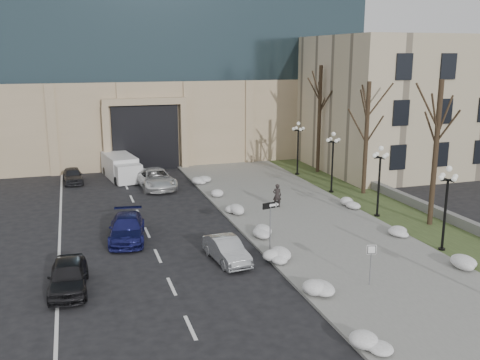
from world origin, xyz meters
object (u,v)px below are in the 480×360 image
object	(u,v)px
lamppost_b	(380,172)
car_c	(127,228)
lamppost_a	(447,197)
car_d	(155,179)
lamppost_d	(298,141)
pedestrian	(277,195)
one_way_sign	(273,211)
car_a	(68,276)
car_b	(227,250)
box_truck	(121,168)
lamppost_c	(333,154)
keep_sign	(371,256)
car_e	(73,175)

from	to	relation	value
lamppost_b	car_c	bearing A→B (deg)	178.06
lamppost_a	lamppost_b	xyz separation A→B (m)	(0.00, 6.50, 0.00)
car_d	lamppost_d	xyz separation A→B (m)	(12.59, 0.70, 2.31)
pedestrian	lamppost_b	xyz separation A→B (m)	(5.49, -3.94, 2.14)
one_way_sign	car_a	bearing A→B (deg)	175.75
car_b	box_truck	distance (m)	21.13
lamppost_c	lamppost_b	bearing A→B (deg)	-90.00
pedestrian	lamppost_c	xyz separation A→B (m)	(5.49, 2.56, 2.14)
pedestrian	lamppost_b	world-z (taller)	lamppost_b
one_way_sign	lamppost_d	world-z (taller)	lamppost_d
lamppost_a	lamppost_c	size ratio (longest dim) A/B	1.00
box_truck	car_d	bearing A→B (deg)	-70.37
lamppost_b	lamppost_d	size ratio (longest dim) A/B	1.00
car_a	car_c	bearing A→B (deg)	65.10
car_d	lamppost_b	bearing A→B (deg)	-49.17
one_way_sign	keep_sign	size ratio (longest dim) A/B	1.35
pedestrian	lamppost_b	distance (m)	7.09
car_c	lamppost_d	distance (m)	20.46
car_c	lamppost_c	size ratio (longest dim) A/B	1.01
car_c	one_way_sign	size ratio (longest dim) A/B	1.72
car_b	lamppost_a	size ratio (longest dim) A/B	0.80
car_b	pedestrian	xyz separation A→B (m)	(6.03, 8.27, 0.31)
pedestrian	car_a	bearing A→B (deg)	45.38
car_e	lamppost_d	bearing A→B (deg)	-12.32
car_c	lamppost_b	size ratio (longest dim) A/B	1.01
car_a	box_truck	distance (m)	22.50
car_b	lamppost_c	distance (m)	16.00
car_b	car_e	world-z (taller)	car_e
car_b	car_e	bearing A→B (deg)	103.09
lamppost_b	car_b	bearing A→B (deg)	-159.40
lamppost_b	lamppost_c	world-z (taller)	same
lamppost_b	lamppost_c	xyz separation A→B (m)	(0.00, 6.50, 0.00)
lamppost_c	one_way_sign	bearing A→B (deg)	-130.61
pedestrian	lamppost_d	distance (m)	10.81
lamppost_a	lamppost_d	distance (m)	19.50
car_e	lamppost_b	distance (m)	24.91
one_way_sign	keep_sign	distance (m)	6.26
lamppost_c	car_b	bearing A→B (deg)	-136.77
car_c	lamppost_a	size ratio (longest dim) A/B	1.01
pedestrian	lamppost_d	bearing A→B (deg)	-110.24
pedestrian	lamppost_d	xyz separation A→B (m)	(5.49, 9.06, 2.14)
car_c	car_e	bearing A→B (deg)	108.37
car_c	car_d	world-z (taller)	car_d
car_a	box_truck	xyz separation A→B (m)	(4.44, 22.06, 0.24)
lamppost_d	car_d	bearing A→B (deg)	-176.80
car_b	lamppost_a	world-z (taller)	lamppost_a
car_e	lamppost_d	size ratio (longest dim) A/B	0.78
car_a	keep_sign	world-z (taller)	keep_sign
car_e	one_way_sign	world-z (taller)	one_way_sign
car_a	pedestrian	distance (m)	16.75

